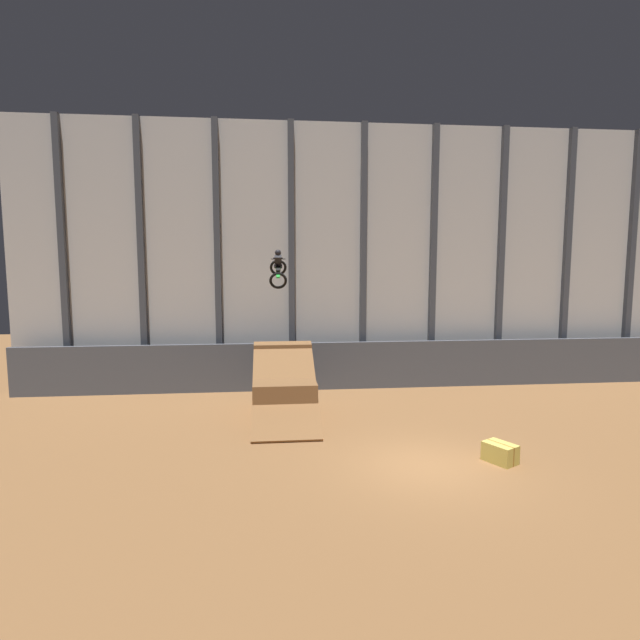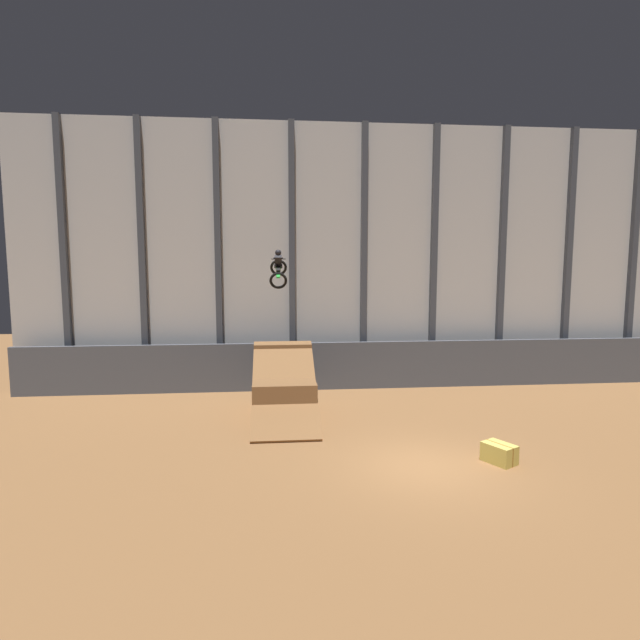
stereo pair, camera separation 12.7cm
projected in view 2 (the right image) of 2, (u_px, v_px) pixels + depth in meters
ground_plane at (426, 467)px, 14.18m from camera, size 60.00×60.00×0.00m
arena_back_wall at (363, 256)px, 23.58m from camera, size 32.00×0.40×12.23m
lower_barrier at (366, 365)px, 23.11m from camera, size 31.36×0.20×2.19m
dirt_ramp at (284, 390)px, 19.22m from camera, size 2.35×4.86×2.68m
rider_bike_solo at (278, 269)px, 20.91m from camera, size 0.77×1.86×1.67m
hay_bale_trackside at (499, 453)px, 14.46m from camera, size 0.96×1.08×0.57m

